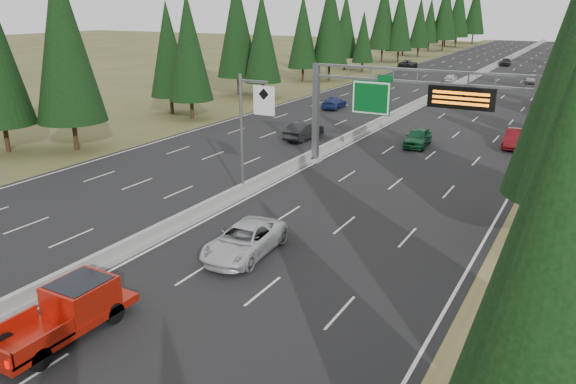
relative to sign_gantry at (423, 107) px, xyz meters
The scene contains 17 objects.
road 46.29m from the sign_gantry, 101.18° to the left, with size 32.00×260.00×0.08m, color black.
shoulder_left 52.70m from the sign_gantry, 120.63° to the left, with size 3.60×260.00×0.06m, color #414420.
median_barrier 46.25m from the sign_gantry, 101.18° to the left, with size 0.70×260.00×0.85m.
sign_gantry is the anchor object (origin of this frame).
hov_sign_pole 12.96m from the sign_gantry, 130.04° to the right, with size 2.80×0.50×8.00m.
tree_row_left 53.47m from the sign_gantry, 125.20° to the left, with size 12.09×238.87×18.83m.
silver_minivan 18.48m from the sign_gantry, 102.05° to the right, with size 2.58×5.60×1.56m, color silver.
red_pickup 27.59m from the sign_gantry, 101.96° to the right, with size 2.12×5.93×1.93m.
car_ahead_green 10.59m from the sign_gantry, 107.16° to the left, with size 1.89×4.71×1.60m, color #12502C.
car_ahead_dkred 14.53m from the sign_gantry, 69.32° to the left, with size 1.72×4.92×1.62m, color #5C0D11.
car_ahead_dkgrey 37.41m from the sign_gantry, 82.73° to the left, with size 2.05×5.05×1.47m, color black.
car_ahead_white 59.91m from the sign_gantry, 89.04° to the left, with size 2.20×4.78×1.33m, color #B5B5B5.
car_ahead_far 86.18m from the sign_gantry, 94.94° to the left, with size 1.86×4.63×1.58m, color black.
car_onc_near 15.24m from the sign_gantry, 153.01° to the left, with size 1.71×4.91×1.62m, color black.
car_onc_blue 29.19m from the sign_gantry, 127.14° to the left, with size 1.95×4.79×1.39m, color navy.
car_onc_white 55.13m from the sign_gantry, 101.31° to the left, with size 1.62×4.03×1.37m, color silver.
car_onc_far 74.81m from the sign_gantry, 108.27° to the left, with size 2.70×5.86×1.63m, color black.
Camera 1 is at (19.81, -4.38, 12.21)m, focal length 35.00 mm.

